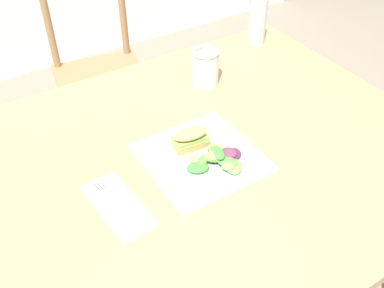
% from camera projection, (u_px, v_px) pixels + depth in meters
% --- Properties ---
extents(dining_table, '(1.26, 1.03, 0.74)m').
position_uv_depth(dining_table, '(207.00, 180.00, 1.26)').
color(dining_table, '#997551').
rests_on(dining_table, ground).
extents(chair_wooden_far, '(0.46, 0.46, 0.87)m').
position_uv_depth(chair_wooden_far, '(100.00, 73.00, 2.04)').
color(chair_wooden_far, '#8E6642').
rests_on(chair_wooden_far, ground).
extents(plate_lunch, '(0.29, 0.29, 0.01)m').
position_uv_depth(plate_lunch, '(200.00, 157.00, 1.16)').
color(plate_lunch, silver).
rests_on(plate_lunch, dining_table).
extents(sandwich_half_front, '(0.10, 0.07, 0.06)m').
position_uv_depth(sandwich_half_front, '(191.00, 138.00, 1.16)').
color(sandwich_half_front, tan).
rests_on(sandwich_half_front, plate_lunch).
extents(salad_mixed_greens, '(0.17, 0.14, 0.04)m').
position_uv_depth(salad_mixed_greens, '(218.00, 159.00, 1.12)').
color(salad_mixed_greens, '#6B9E47').
rests_on(salad_mixed_greens, plate_lunch).
extents(napkin_folded, '(0.11, 0.22, 0.00)m').
position_uv_depth(napkin_folded, '(118.00, 205.00, 1.03)').
color(napkin_folded, silver).
rests_on(napkin_folded, dining_table).
extents(fork_on_napkin, '(0.05, 0.19, 0.00)m').
position_uv_depth(fork_on_napkin, '(114.00, 200.00, 1.04)').
color(fork_on_napkin, silver).
rests_on(fork_on_napkin, napkin_folded).
extents(bottle_cold_brew, '(0.07, 0.07, 0.23)m').
position_uv_depth(bottle_cold_brew, '(257.00, 22.00, 1.60)').
color(bottle_cold_brew, black).
rests_on(bottle_cold_brew, dining_table).
extents(mason_jar_iced_tea, '(0.09, 0.09, 0.12)m').
position_uv_depth(mason_jar_iced_tea, '(205.00, 68.00, 1.41)').
color(mason_jar_iced_tea, '#995623').
rests_on(mason_jar_iced_tea, dining_table).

